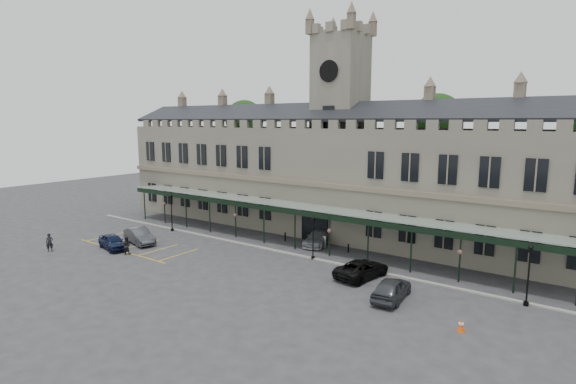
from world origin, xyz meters
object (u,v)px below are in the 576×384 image
Objects in this scene: sign_board at (323,242)px; car_right_a at (392,289)px; car_left_a at (113,242)px; car_taxi at (318,238)px; car_van at (362,269)px; clock_tower at (340,118)px; lamp_post_right at (529,269)px; car_left_b at (139,236)px; person_b at (126,245)px; station_building at (339,177)px; lamp_post_mid at (313,233)px; person_a at (50,243)px; lamp_post_left at (171,209)px; traffic_cone at (461,326)px.

car_right_a reaches higher than sign_board.
car_taxi is (16.00, 13.44, 0.00)m from car_left_a.
clock_tower is at bearing -43.29° from car_van.
sign_board is (-19.24, 4.36, -2.13)m from lamp_post_right.
car_taxi is at bearing -41.05° from car_left_b.
sign_board is at bearing -42.64° from car_taxi.
car_left_b is 2.82× the size of person_b.
car_van is (24.18, 7.11, -0.01)m from car_left_a.
car_van is 4.81m from car_right_a.
station_building is 16.34m from car_van.
car_left_a is 2.72m from person_b.
car_van is at bearing -16.68° from lamp_post_mid.
lamp_post_mid is at bearing -6.64° from car_van.
car_left_a is (-36.14, -8.60, -1.95)m from lamp_post_right.
car_taxi is 2.80× the size of person_a.
lamp_post_left is 13.16m from person_a.
person_a is (-32.20, -8.37, 0.12)m from car_right_a.
car_left_a is at bearing -176.70° from traffic_cone.
car_left_a is 28.31m from car_right_a.
clock_tower is 32.50× the size of traffic_cone.
station_building is 32.54× the size of person_a.
clock_tower is 5.66× the size of car_left_a.
car_left_b is (-16.46, -10.10, 0.24)m from sign_board.
lamp_post_left is 29.45m from car_right_a.
sign_board is 0.22× the size of car_taxi.
clock_tower is at bearing 152.86° from lamp_post_right.
station_building reaches higher than car_taxi.
traffic_cone is 38.18m from person_a.
station_building reaches higher than lamp_post_left.
car_left_a is 2.89m from car_left_b.
traffic_cone is (15.22, -6.95, -2.13)m from lamp_post_mid.
car_right_a is (13.00, -15.17, -5.66)m from station_building.
car_taxi is at bearing -42.54° from car_right_a.
person_b is at bearing -28.34° from person_a.
person_a reaches higher than car_left_b.
clock_tower is 5.55× the size of lamp_post_left.
car_taxi is at bearing 146.63° from traffic_cone.
sign_board is 0.67× the size of person_b.
sign_board is (-1.38, 4.08, -1.94)m from lamp_post_mid.
car_left_a is at bearing -127.78° from station_building.
sign_board is 21.29m from car_left_a.
traffic_cone is at bearing -76.87° from car_left_b.
traffic_cone is 0.14× the size of car_van.
car_van is 1.12× the size of car_right_a.
station_building reaches higher than lamp_post_right.
person_b reaches higher than car_left_a.
lamp_post_left is 17.89m from car_taxi.
car_van is at bearing -59.81° from car_left_a.
sign_board is at bearing -43.73° from car_left_b.
car_van is (25.26, -1.37, -1.91)m from lamp_post_left.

